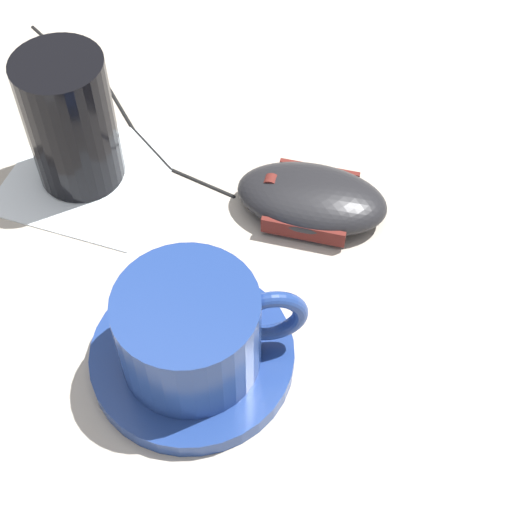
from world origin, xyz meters
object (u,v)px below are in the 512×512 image
Objects in this scene: saucer at (193,356)px; drinking_glass at (70,121)px; coffee_cup at (192,330)px; computer_mouse at (311,198)px.

drinking_glass reaches higher than saucer.
saucer is at bearing -121.61° from coffee_cup.
drinking_glass is at bearing -124.02° from coffee_cup.
coffee_cup reaches higher than saucer.
computer_mouse is (-0.16, 0.01, -0.03)m from coffee_cup.
coffee_cup is 0.16m from computer_mouse.
drinking_glass reaches higher than computer_mouse.
computer_mouse is at bearing 174.13° from saucer.
saucer is at bearing -5.87° from computer_mouse.
coffee_cup is (0.00, 0.00, 0.04)m from saucer.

